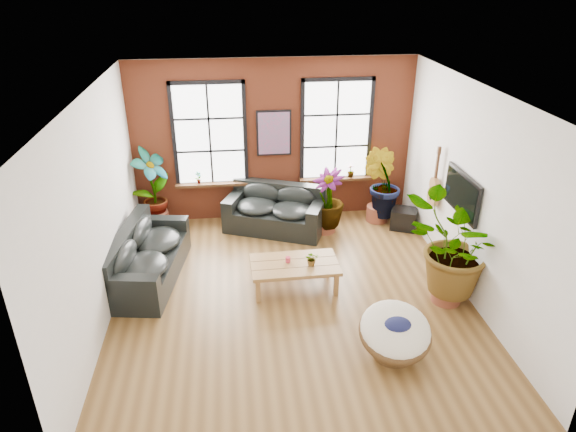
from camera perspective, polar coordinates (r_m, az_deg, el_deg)
The scene contains 19 objects.
room at distance 8.24m, azimuth 0.36°, elevation 1.72°, with size 6.04×6.54×3.54m.
sofa_back at distance 10.98m, azimuth -1.36°, elevation 0.65°, with size 2.29×1.72×0.95m.
sofa_left at distance 9.58m, azimuth -15.62°, elevation -4.49°, with size 1.34×2.49×0.94m.
coffee_table at distance 8.98m, azimuth 0.73°, elevation -5.57°, with size 1.54×0.90×0.59m.
papasan_chair at distance 7.70m, azimuth 11.82°, elevation -12.56°, with size 1.09×1.11×0.79m.
poster at distance 10.99m, azimuth -1.57°, elevation 9.19°, with size 0.74×0.06×0.98m.
tv_wall_unit at distance 9.49m, azimuth 17.89°, elevation 2.47°, with size 0.13×1.86×1.20m.
media_box at distance 11.35m, azimuth 12.74°, elevation -0.31°, with size 0.67×0.63×0.45m.
pot_back_left at distance 11.47m, azimuth -14.34°, elevation -0.39°, with size 0.65×0.65×0.38m.
pot_back_right at distance 11.60m, azimuth 9.87°, elevation 0.31°, with size 0.60×0.60×0.35m.
pot_right_wall at distance 9.17m, azimuth 17.22°, elevation -8.02°, with size 0.63×0.63×0.36m.
pot_mid at distance 11.00m, azimuth 4.13°, elevation -0.94°, with size 0.57×0.57×0.32m.
floor_plant_back_left at distance 11.15m, azimuth -14.81°, elevation 3.24°, with size 0.87×0.59×1.65m, color #113F1B.
floor_plant_back_right at distance 11.30m, azimuth 10.37°, elevation 3.55°, with size 0.82×0.66×1.48m, color #113F1B.
floor_plant_right_wall at distance 8.73m, azimuth 18.03°, elevation -3.48°, with size 1.56×1.35×1.73m, color #113F1B.
floor_plant_mid at distance 10.75m, azimuth 4.42°, elevation 1.97°, with size 0.70×0.70×1.25m, color #113F1B.
table_plant at distance 8.84m, azimuth 2.67°, elevation -4.76°, with size 0.23×0.20×0.25m, color #113F1B.
sill_plant_left at distance 11.23m, azimuth -9.93°, elevation 4.23°, with size 0.14×0.10×0.27m, color #113F1B.
sill_plant_right at distance 11.51m, azimuth 6.99°, elevation 4.98°, with size 0.15×0.15×0.27m, color #113F1B.
Camera 1 is at (-0.92, -7.30, 5.14)m, focal length 32.00 mm.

